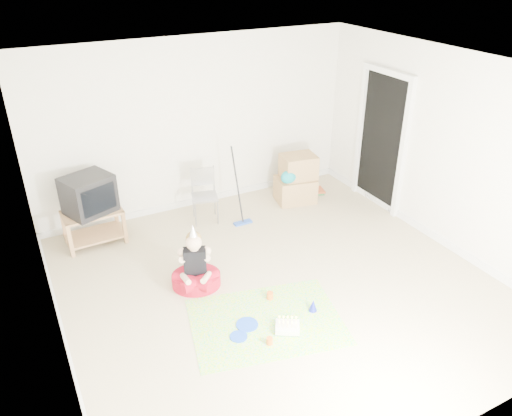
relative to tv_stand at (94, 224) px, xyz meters
name	(u,v)px	position (x,y,z in m)	size (l,w,h in m)	color
ground	(278,284)	(1.77, -2.03, -0.29)	(5.00, 5.00, 0.00)	#BEAE88
doorway_recess	(382,142)	(4.25, -0.83, 0.74)	(0.02, 0.90, 2.05)	black
tv_stand	(94,224)	(0.00, 0.00, 0.00)	(0.80, 0.52, 0.49)	#A8794C
crt_tv	(88,194)	(0.00, 0.00, 0.46)	(0.60, 0.50, 0.52)	black
folding_chair	(205,197)	(1.60, -0.13, 0.11)	(0.45, 0.43, 0.82)	#939298
cardboard_boxes	(296,180)	(3.15, -0.19, 0.08)	(0.69, 0.57, 0.77)	#A98252
floor_mop	(243,208)	(2.05, -0.48, -0.03)	(0.28, 0.38, 1.12)	blue
book_pile	(317,191)	(3.64, -0.10, -0.26)	(0.28, 0.32, 0.06)	#236934
seated_woman	(196,273)	(0.87, -1.58, -0.10)	(0.76, 0.76, 0.85)	#AE1024
party_mat	(266,321)	(1.31, -2.56, -0.29)	(1.65, 1.19, 0.01)	#F734A1
birthday_cake	(287,328)	(1.45, -2.79, -0.25)	(0.33, 0.31, 0.13)	white
blue_plate_near	(247,324)	(1.10, -2.52, -0.28)	(0.24, 0.24, 0.01)	#1742B9
blue_plate_far	(239,337)	(0.93, -2.65, -0.28)	(0.19, 0.19, 0.01)	#1742B9
orange_cup_near	(270,296)	(1.54, -2.23, -0.24)	(0.08, 0.08, 0.09)	#D75C17
orange_cup_far	(270,341)	(1.17, -2.89, -0.24)	(0.07, 0.07, 0.08)	#D75C17
blue_party_hat	(313,305)	(1.87, -2.65, -0.21)	(0.10, 0.10, 0.14)	#1B23C1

